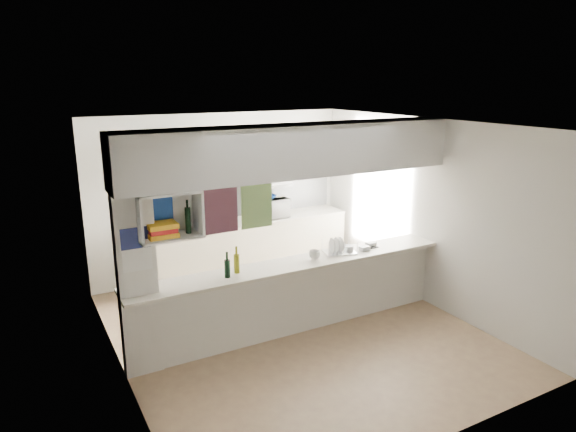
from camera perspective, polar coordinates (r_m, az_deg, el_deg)
floor at (r=6.69m, az=0.73°, el=-12.63°), size 4.80×4.80×0.00m
ceiling at (r=5.95m, az=0.81°, el=10.16°), size 4.80×4.80×0.00m
wall_back at (r=8.30m, az=-7.44°, el=2.33°), size 4.20×0.00×4.20m
wall_left at (r=5.52m, az=-18.63°, el=-4.86°), size 0.00×4.80×4.80m
wall_right at (r=7.42m, az=15.02°, el=0.42°), size 0.00×4.80×4.80m
servery_partition at (r=6.02m, az=-0.66°, el=1.13°), size 4.20×0.50×2.60m
cubby_shelf at (r=5.45m, az=-13.37°, el=-0.20°), size 0.65×0.35×0.50m
kitchen_run at (r=8.24m, az=-5.62°, el=-1.12°), size 3.60×0.63×2.24m
microwave at (r=8.31m, az=-2.10°, el=0.91°), size 0.60×0.42×0.32m
bowl at (r=8.23m, az=-2.26°, el=2.14°), size 0.25×0.25×0.06m
dish_rack at (r=6.68m, az=5.71°, el=-3.37°), size 0.45×0.38×0.21m
cup at (r=6.39m, az=2.96°, el=-4.31°), size 0.16×0.16×0.11m
wine_bottles at (r=5.93m, az=-6.22°, el=-5.48°), size 0.22×0.15×0.32m
plastic_tubs at (r=6.87m, az=7.99°, el=-3.42°), size 0.49×0.21×0.06m
utensil_jar at (r=8.09m, az=-7.78°, el=-0.34°), size 0.09×0.09×0.12m
knife_block at (r=8.12m, az=-7.61°, el=-0.03°), size 0.11×0.10×0.19m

